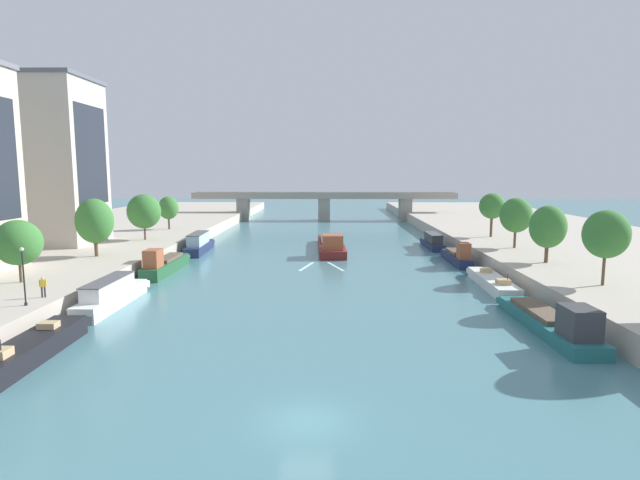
# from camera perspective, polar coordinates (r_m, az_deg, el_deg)

# --- Properties ---
(ground_plane) EXTENTS (400.00, 400.00, 0.00)m
(ground_plane) POSITION_cam_1_polar(r_m,az_deg,el_deg) (25.39, -1.55, -19.61)
(ground_plane) COLOR teal
(quay_left) EXTENTS (36.00, 170.00, 1.99)m
(quay_left) POSITION_cam_1_polar(r_m,az_deg,el_deg) (87.25, -25.29, -0.09)
(quay_left) COLOR #B7AD9E
(quay_left) RESTS_ON ground
(quay_right) EXTENTS (36.00, 170.00, 1.99)m
(quay_right) POSITION_cam_1_polar(r_m,az_deg,el_deg) (86.37, 25.94, -0.20)
(quay_right) COLOR #B7AD9E
(quay_right) RESTS_ON ground
(barge_midriver) EXTENTS (4.29, 19.48, 3.10)m
(barge_midriver) POSITION_cam_1_polar(r_m,az_deg,el_deg) (75.37, 1.24, -0.52)
(barge_midriver) COLOR maroon
(barge_midriver) RESTS_ON ground
(wake_behind_barge) EXTENTS (5.60, 5.98, 0.03)m
(wake_behind_barge) POSITION_cam_1_polar(r_m,az_deg,el_deg) (62.97, 0.10, -2.98)
(wake_behind_barge) COLOR silver
(wake_behind_barge) RESTS_ON ground
(moored_boat_left_gap_after) EXTENTS (2.54, 11.83, 2.42)m
(moored_boat_left_gap_after) POSITION_cam_1_polar(r_m,az_deg,el_deg) (37.25, -29.55, -10.45)
(moored_boat_left_gap_after) COLOR black
(moored_boat_left_gap_after) RESTS_ON ground
(moored_boat_left_upstream) EXTENTS (2.21, 12.14, 2.53)m
(moored_boat_left_upstream) POSITION_cam_1_polar(r_m,az_deg,el_deg) (48.02, -22.24, -5.64)
(moored_boat_left_upstream) COLOR silver
(moored_boat_left_upstream) RESTS_ON ground
(moored_boat_left_midway) EXTENTS (2.23, 12.59, 3.28)m
(moored_boat_left_midway) POSITION_cam_1_polar(r_m,az_deg,el_deg) (61.66, -16.96, -2.61)
(moored_boat_left_midway) COLOR #235633
(moored_boat_left_midway) RESTS_ON ground
(moored_boat_left_end) EXTENTS (2.59, 11.87, 2.89)m
(moored_boat_left_end) POSITION_cam_1_polar(r_m,az_deg,el_deg) (76.02, -13.35, -0.45)
(moored_boat_left_end) COLOR #1E284C
(moored_boat_left_end) RESTS_ON ground
(moored_boat_right_midway) EXTENTS (2.83, 14.15, 2.97)m
(moored_boat_right_midway) POSITION_cam_1_polar(r_m,az_deg,el_deg) (40.94, 24.43, -8.30)
(moored_boat_right_midway) COLOR #23666B
(moored_boat_right_midway) RESTS_ON ground
(moored_boat_right_second) EXTENTS (2.56, 12.45, 2.18)m
(moored_boat_right_second) POSITION_cam_1_polar(r_m,az_deg,el_deg) (54.64, 18.68, -4.44)
(moored_boat_right_second) COLOR silver
(moored_boat_right_second) RESTS_ON ground
(moored_boat_right_far) EXTENTS (1.83, 10.55, 3.11)m
(moored_boat_right_far) POSITION_cam_1_polar(r_m,az_deg,el_deg) (67.11, 15.09, -1.80)
(moored_boat_right_far) COLOR #1E284C
(moored_boat_right_far) RESTS_ON ground
(moored_boat_right_upstream) EXTENTS (2.06, 10.57, 2.30)m
(moored_boat_right_upstream) POSITION_cam_1_polar(r_m,az_deg,el_deg) (80.27, 12.48, -0.17)
(moored_boat_right_upstream) COLOR #1E284C
(moored_boat_right_upstream) RESTS_ON ground
(tree_left_past_mid) EXTENTS (3.97, 3.97, 5.51)m
(tree_left_past_mid) POSITION_cam_1_polar(r_m,az_deg,el_deg) (51.52, -30.66, -0.26)
(tree_left_past_mid) COLOR brown
(tree_left_past_mid) RESTS_ON quay_left
(tree_left_third) EXTENTS (4.16, 4.16, 6.62)m
(tree_left_third) POSITION_cam_1_polar(r_m,az_deg,el_deg) (63.47, -23.88, 1.95)
(tree_left_third) COLOR brown
(tree_left_third) RESTS_ON quay_left
(tree_left_distant) EXTENTS (4.69, 4.69, 6.49)m
(tree_left_distant) POSITION_cam_1_polar(r_m,az_deg,el_deg) (76.47, -19.07, 3.03)
(tree_left_distant) COLOR brown
(tree_left_distant) RESTS_ON quay_left
(tree_left_by_lamp) EXTENTS (3.32, 3.32, 5.51)m
(tree_left_by_lamp) POSITION_cam_1_polar(r_m,az_deg,el_deg) (89.58, -16.58, 3.45)
(tree_left_by_lamp) COLOR brown
(tree_left_by_lamp) RESTS_ON quay_left
(tree_right_end_of_row) EXTENTS (3.76, 3.76, 6.45)m
(tree_right_end_of_row) POSITION_cam_1_polar(r_m,az_deg,el_deg) (49.34, 29.34, 0.56)
(tree_right_end_of_row) COLOR brown
(tree_right_end_of_row) RESTS_ON quay_right
(tree_right_distant) EXTENTS (3.80, 3.80, 6.11)m
(tree_right_distant) POSITION_cam_1_polar(r_m,az_deg,el_deg) (59.18, 24.12, 1.35)
(tree_right_distant) COLOR brown
(tree_right_distant) RESTS_ON quay_right
(tree_right_nearest) EXTENTS (3.99, 3.99, 6.38)m
(tree_right_nearest) POSITION_cam_1_polar(r_m,az_deg,el_deg) (69.13, 21.05, 2.59)
(tree_right_nearest) COLOR brown
(tree_right_nearest) RESTS_ON quay_right
(tree_right_second) EXTENTS (3.75, 3.75, 6.48)m
(tree_right_second) POSITION_cam_1_polar(r_m,az_deg,el_deg) (79.86, 18.68, 3.60)
(tree_right_second) COLOR brown
(tree_right_second) RESTS_ON quay_right
(lamppost_left_bank) EXTENTS (0.28, 0.28, 4.26)m
(lamppost_left_bank) POSITION_cam_1_polar(r_m,az_deg,el_deg) (42.56, -30.21, -3.27)
(lamppost_left_bank) COLOR black
(lamppost_left_bank) RESTS_ON quay_left
(building_left_tall) EXTENTS (15.60, 11.05, 22.03)m
(building_left_tall) POSITION_cam_1_polar(r_m,az_deg,el_deg) (78.68, -29.15, 7.70)
(building_left_tall) COLOR #BCB2A8
(building_left_tall) RESTS_ON quay_left
(bridge_far) EXTENTS (63.06, 4.40, 6.71)m
(bridge_far) POSITION_cam_1_polar(r_m,az_deg,el_deg) (123.06, 0.47, 4.23)
(bridge_far) COLOR gray
(bridge_far) RESTS_ON ground
(person_on_quay) EXTENTS (0.48, 0.33, 1.62)m
(person_on_quay) POSITION_cam_1_polar(r_m,az_deg,el_deg) (44.87, -28.55, -4.49)
(person_on_quay) COLOR #2D2D38
(person_on_quay) RESTS_ON quay_left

